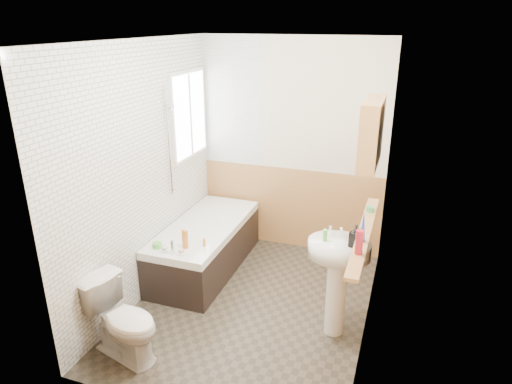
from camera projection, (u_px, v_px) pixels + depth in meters
floor at (251, 305)px, 4.52m from camera, size 2.80×2.80×0.00m
ceiling at (250, 40)px, 3.62m from camera, size 2.80×2.80×0.00m
wall_back at (291, 148)px, 5.31m from camera, size 2.20×0.02×2.50m
wall_front at (174, 262)px, 2.83m from camera, size 2.20×0.02×2.50m
wall_left at (143, 174)px, 4.41m from camera, size 0.02×2.80×2.50m
wall_right at (378, 203)px, 3.73m from camera, size 0.02×2.80×2.50m
wainscot_right at (367, 281)px, 4.01m from camera, size 0.01×2.80×1.00m
wainscot_front at (182, 357)px, 3.11m from camera, size 2.20×0.01×1.00m
wainscot_back at (289, 208)px, 5.56m from camera, size 2.20×0.01×1.00m
tile_cladding_left at (145, 174)px, 4.40m from camera, size 0.01×2.80×2.50m
tile_return_back at (232, 101)px, 5.34m from camera, size 0.75×0.01×1.50m
window at (190, 115)px, 5.09m from camera, size 0.03×0.79×0.99m
bathtub at (205, 245)px, 5.10m from camera, size 0.70×1.62×0.68m
shower_riser at (169, 133)px, 4.65m from camera, size 0.10×0.08×1.13m
toilet at (123, 320)px, 3.75m from camera, size 0.76×0.55×0.67m
sink at (338, 269)px, 3.92m from camera, size 0.53×0.43×1.03m
pine_shelf at (364, 233)px, 3.64m from camera, size 0.10×1.49×0.03m
medicine_cabinet at (371, 133)px, 3.47m from camera, size 0.14×0.57×0.51m
foam_can at (359, 242)px, 3.26m from camera, size 0.07×0.07×0.18m
green_bottle at (363, 226)px, 3.43m from camera, size 0.06×0.06×0.25m
black_jar at (370, 209)px, 4.00m from camera, size 0.08×0.08×0.05m
soap_bottle at (355, 242)px, 3.72m from camera, size 0.15×0.22×0.09m
clear_bottle at (325, 235)px, 3.81m from camera, size 0.05×0.05×0.10m
blue_gel at (185, 239)px, 4.46m from camera, size 0.06×0.05×0.19m
cream_jar at (157, 245)px, 4.49m from camera, size 0.11×0.11×0.06m
orange_bottle at (204, 243)px, 4.51m from camera, size 0.04×0.04×0.08m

